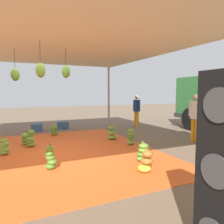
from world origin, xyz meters
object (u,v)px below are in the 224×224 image
object	(u,v)px
crate_1	(37,128)
banana_bunch_0	(143,153)
worker_2	(216,118)
banana_bunch_3	(4,147)
banana_bunch_4	(146,162)
banana_bunch_1	(26,139)
banana_bunch_2	(31,139)
worker_1	(196,114)
crate_0	(63,125)
banana_bunch_8	(112,133)
banana_bunch_9	(54,130)
banana_bunch_5	(131,137)
worker_0	(137,108)
banana_bunch_6	(51,158)

from	to	relation	value
crate_1	banana_bunch_0	bearing A→B (deg)	19.36
worker_2	banana_bunch_3	bearing A→B (deg)	-110.03
banana_bunch_4	worker_2	size ratio (longest dim) A/B	0.32
banana_bunch_1	banana_bunch_2	bearing A→B (deg)	16.60
worker_1	crate_0	bearing A→B (deg)	-142.13
banana_bunch_0	crate_1	xyz separation A→B (m)	(-5.49, -1.93, -0.06)
banana_bunch_4	worker_1	size ratio (longest dim) A/B	0.32
banana_bunch_8	crate_1	size ratio (longest dim) A/B	1.06
banana_bunch_4	banana_bunch_2	bearing A→B (deg)	-148.00
banana_bunch_9	banana_bunch_3	bearing A→B (deg)	-37.70
banana_bunch_0	worker_2	distance (m)	2.61
banana_bunch_4	worker_1	world-z (taller)	worker_1
banana_bunch_8	banana_bunch_9	distance (m)	2.43
banana_bunch_4	banana_bunch_9	size ratio (longest dim) A/B	1.18
banana_bunch_3	banana_bunch_0	bearing A→B (deg)	56.71
banana_bunch_4	banana_bunch_5	bearing A→B (deg)	157.44
crate_0	banana_bunch_2	bearing A→B (deg)	-28.73
banana_bunch_5	banana_bunch_8	xyz separation A→B (m)	(-0.95, -0.25, -0.01)
banana_bunch_3	crate_0	world-z (taller)	banana_bunch_3
banana_bunch_2	crate_1	size ratio (longest dim) A/B	1.14
banana_bunch_3	worker_2	distance (m)	6.02
banana_bunch_8	worker_1	distance (m)	2.98
banana_bunch_1	crate_1	xyz separation A→B (m)	(-2.49, 0.58, -0.03)
banana_bunch_0	crate_0	xyz separation A→B (m)	(-5.64, -0.75, -0.06)
banana_bunch_8	banana_bunch_4	bearing A→B (deg)	-12.05
worker_0	crate_0	distance (m)	3.66
banana_bunch_8	banana_bunch_1	bearing A→B (deg)	-99.01
worker_2	banana_bunch_4	bearing A→B (deg)	-77.15
banana_bunch_0	banana_bunch_9	size ratio (longest dim) A/B	1.14
banana_bunch_9	banana_bunch_6	bearing A→B (deg)	-11.04
banana_bunch_0	worker_1	world-z (taller)	worker_1
banana_bunch_9	banana_bunch_0	bearing A→B (deg)	18.18
banana_bunch_0	banana_bunch_9	bearing A→B (deg)	-161.82
banana_bunch_8	worker_1	world-z (taller)	worker_1
banana_bunch_1	banana_bunch_5	bearing A→B (deg)	65.64
banana_bunch_3	worker_1	distance (m)	6.05
banana_bunch_0	banana_bunch_3	xyz separation A→B (m)	(-2.04, -3.11, 0.00)
banana_bunch_6	banana_bunch_3	bearing A→B (deg)	-150.02
banana_bunch_1	worker_0	distance (m)	5.60
banana_bunch_2	banana_bunch_9	xyz separation A→B (m)	(-1.63, 1.00, -0.07)
banana_bunch_5	worker_1	xyz separation A→B (m)	(0.54, 2.22, 0.70)
banana_bunch_0	banana_bunch_1	size ratio (longest dim) A/B	1.16
banana_bunch_3	worker_1	bearing A→B (deg)	80.59
banana_bunch_8	crate_0	distance (m)	3.27
banana_bunch_0	worker_2	bearing A→B (deg)	89.87
banana_bunch_1	banana_bunch_4	distance (m)	4.25
banana_bunch_9	worker_2	world-z (taller)	worker_2
worker_0	banana_bunch_6	bearing A→B (deg)	-47.91
crate_0	crate_1	xyz separation A→B (m)	(0.14, -1.18, -0.00)
banana_bunch_0	banana_bunch_4	xyz separation A→B (m)	(0.66, -0.35, 0.01)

